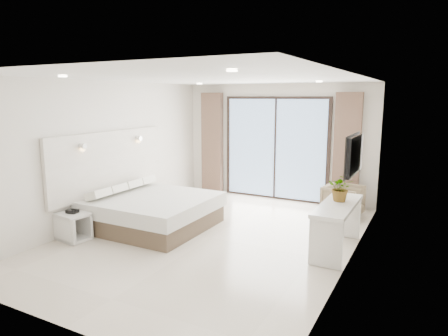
% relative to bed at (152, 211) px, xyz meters
% --- Properties ---
extents(ground, '(6.20, 6.20, 0.00)m').
position_rel_bed_xyz_m(ground, '(1.27, -0.01, -0.30)').
color(ground, beige).
rests_on(ground, ground).
extents(room_shell, '(4.62, 6.22, 2.72)m').
position_rel_bed_xyz_m(room_shell, '(1.07, 0.75, 1.28)').
color(room_shell, silver).
rests_on(room_shell, ground).
extents(bed, '(2.07, 1.97, 0.72)m').
position_rel_bed_xyz_m(bed, '(0.00, 0.00, 0.00)').
color(bed, brown).
rests_on(bed, ground).
extents(nightstand, '(0.56, 0.48, 0.46)m').
position_rel_bed_xyz_m(nightstand, '(-0.75, -1.19, -0.07)').
color(nightstand, silver).
rests_on(nightstand, ground).
extents(phone, '(0.20, 0.16, 0.06)m').
position_rel_bed_xyz_m(phone, '(-0.76, -1.18, 0.19)').
color(phone, black).
rests_on(phone, nightstand).
extents(console_desk, '(0.49, 1.57, 0.77)m').
position_rel_bed_xyz_m(console_desk, '(3.31, 0.39, 0.26)').
color(console_desk, silver).
rests_on(console_desk, ground).
extents(plant, '(0.48, 0.51, 0.34)m').
position_rel_bed_xyz_m(plant, '(3.31, 0.57, 0.64)').
color(plant, '#33662D').
rests_on(plant, console_desk).
extents(armchair, '(0.75, 0.79, 0.72)m').
position_rel_bed_xyz_m(armchair, '(3.03, 2.29, 0.06)').
color(armchair, '#7E7252').
rests_on(armchair, ground).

